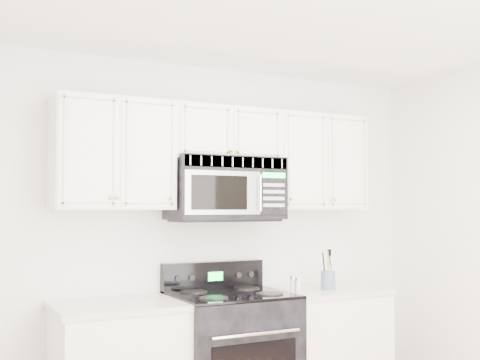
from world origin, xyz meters
TOP-DOWN VIEW (x-y plane):
  - room at (0.00, 0.00)m, footprint 3.51×3.51m
  - base_cabinet_right at (0.80, 1.44)m, footprint 0.86×0.65m
  - range at (-0.02, 1.41)m, footprint 0.81×0.73m
  - upper_cabinets at (-0.00, 1.58)m, footprint 2.44×0.37m
  - microwave at (0.00, 1.54)m, footprint 0.82×0.46m
  - utensil_crock at (0.77, 1.35)m, footprint 0.11×0.11m
  - shaker_salt at (0.50, 1.34)m, footprint 0.04×0.04m
  - shaker_pepper at (0.49, 1.39)m, footprint 0.05×0.05m

SIDE VIEW (x-z plane):
  - base_cabinet_right at x=0.80m, z-range -0.03..0.89m
  - range at x=-0.02m, z-range -0.08..1.05m
  - shaker_salt at x=0.50m, z-range 0.92..1.02m
  - shaker_pepper at x=0.49m, z-range 0.92..1.03m
  - utensil_crock at x=0.77m, z-range 0.85..1.14m
  - room at x=0.00m, z-range 0.00..2.60m
  - microwave at x=0.00m, z-range 1.45..1.90m
  - upper_cabinets at x=0.00m, z-range 1.56..2.31m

